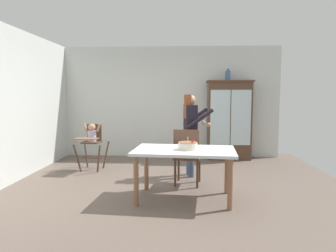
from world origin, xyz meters
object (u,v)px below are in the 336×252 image
object	(u,v)px
china_cabinet	(229,120)
birthday_cake	(188,146)
ceramic_vase	(228,75)
adult_person	(191,125)
high_chair_with_toddler	(92,138)
dining_table	(184,156)
dining_chair_far_side	(187,153)

from	to	relation	value
china_cabinet	birthday_cake	distance (m)	3.11
ceramic_vase	adult_person	distance (m)	2.11
high_chair_with_toddler	dining_table	bearing A→B (deg)	-37.39
birthday_cake	dining_chair_far_side	size ratio (longest dim) A/B	0.29
china_cabinet	dining_chair_far_side	world-z (taller)	china_cabinet
china_cabinet	birthday_cake	world-z (taller)	china_cabinet
adult_person	china_cabinet	bearing A→B (deg)	-40.54
dining_table	ceramic_vase	bearing A→B (deg)	70.75
ceramic_vase	high_chair_with_toddler	distance (m)	3.42
dining_table	dining_chair_far_side	size ratio (longest dim) A/B	1.58
adult_person	dining_chair_far_side	size ratio (longest dim) A/B	1.59
dining_table	dining_chair_far_side	xyz separation A→B (m)	(0.05, 0.66, -0.09)
dining_table	birthday_cake	world-z (taller)	birthday_cake
dining_table	adult_person	bearing A→B (deg)	84.73
adult_person	dining_table	world-z (taller)	adult_person
birthday_cake	china_cabinet	bearing A→B (deg)	70.93
dining_table	dining_chair_far_side	bearing A→B (deg)	86.01
ceramic_vase	adult_person	xyz separation A→B (m)	(-0.90, -1.62, -1.02)
dining_table	birthday_cake	distance (m)	0.16
birthday_cake	dining_chair_far_side	xyz separation A→B (m)	(-0.00, 0.67, -0.24)
ceramic_vase	high_chair_with_toddler	bearing A→B (deg)	-156.55
adult_person	birthday_cake	distance (m)	1.34
adult_person	birthday_cake	xyz separation A→B (m)	(-0.07, -1.33, -0.17)
high_chair_with_toddler	adult_person	size ratio (longest dim) A/B	0.62
ceramic_vase	high_chair_with_toddler	size ratio (longest dim) A/B	0.28
dining_chair_far_side	high_chair_with_toddler	bearing A→B (deg)	-19.75
ceramic_vase	birthday_cake	xyz separation A→B (m)	(-0.97, -2.94, -1.19)
ceramic_vase	dining_chair_far_side	distance (m)	2.85
adult_person	birthday_cake	size ratio (longest dim) A/B	5.47
adult_person	dining_table	bearing A→B (deg)	164.59
ceramic_vase	birthday_cake	distance (m)	3.32
birthday_cake	ceramic_vase	bearing A→B (deg)	71.72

